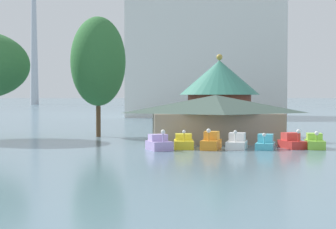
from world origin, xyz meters
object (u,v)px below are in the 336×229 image
at_px(background_building_block, 202,54).
at_px(pedal_boat_cyan, 265,143).
at_px(green_roof_pavilion, 219,93).
at_px(shoreline_tree_mid, 98,61).
at_px(pedal_boat_red, 292,142).
at_px(pedal_boat_yellow, 184,143).
at_px(pedal_boat_lavender, 159,144).
at_px(pedal_boat_lime, 315,142).
at_px(pedal_boat_orange, 211,142).
at_px(pedal_boat_white, 237,143).
at_px(boathouse, 216,117).

bearing_deg(background_building_block, pedal_boat_cyan, -92.56).
xyz_separation_m(green_roof_pavilion, shoreline_tree_mid, (-13.68, -0.96, 3.54)).
xyz_separation_m(pedal_boat_red, green_roof_pavilion, (-4.04, 15.29, 4.27)).
bearing_deg(green_roof_pavilion, pedal_boat_yellow, -109.79).
distance_m(pedal_boat_lavender, pedal_boat_lime, 13.47).
relative_size(pedal_boat_orange, pedal_boat_cyan, 1.07).
relative_size(green_roof_pavilion, background_building_block, 0.27).
bearing_deg(pedal_boat_yellow, green_roof_pavilion, 163.56).
relative_size(pedal_boat_lime, background_building_block, 0.09).
xyz_separation_m(pedal_boat_white, pedal_boat_red, (4.87, 0.32, -0.00)).
bearing_deg(pedal_boat_white, background_building_block, -168.10).
xyz_separation_m(pedal_boat_red, pedal_boat_lime, (1.90, -0.31, -0.01)).
height_order(pedal_boat_red, background_building_block, background_building_block).
xyz_separation_m(pedal_boat_orange, pedal_boat_white, (2.25, 0.19, -0.07)).
xyz_separation_m(pedal_boat_lime, shoreline_tree_mid, (-19.62, 14.64, 7.82)).
height_order(pedal_boat_yellow, pedal_boat_white, pedal_boat_white).
distance_m(pedal_boat_lavender, boathouse, 9.68).
relative_size(pedal_boat_lavender, pedal_boat_yellow, 0.95).
relative_size(pedal_boat_yellow, pedal_boat_cyan, 1.07).
bearing_deg(pedal_boat_lime, shoreline_tree_mid, -115.62).
xyz_separation_m(pedal_boat_orange, green_roof_pavilion, (3.08, 15.79, 4.20)).
xyz_separation_m(pedal_boat_lime, green_roof_pavilion, (-5.94, 15.60, 4.28)).
relative_size(pedal_boat_lavender, green_roof_pavilion, 0.30).
xyz_separation_m(pedal_boat_yellow, pedal_boat_cyan, (6.86, -1.22, 0.00)).
relative_size(pedal_boat_cyan, background_building_block, 0.08).
height_order(pedal_boat_orange, green_roof_pavilion, green_roof_pavilion).
bearing_deg(pedal_boat_orange, boathouse, -173.14).
xyz_separation_m(boathouse, shoreline_tree_mid, (-12.04, 7.65, 5.91)).
bearing_deg(pedal_boat_yellow, boathouse, 152.63).
relative_size(pedal_boat_red, boathouse, 0.22).
xyz_separation_m(pedal_boat_yellow, green_roof_pavilion, (5.33, 14.82, 4.31)).
bearing_deg(pedal_boat_orange, pedal_boat_yellow, -95.10).
xyz_separation_m(pedal_boat_lavender, green_roof_pavilion, (7.52, 16.06, 4.27)).
xyz_separation_m(pedal_boat_cyan, green_roof_pavilion, (-1.53, 16.04, 4.30)).
bearing_deg(pedal_boat_red, shoreline_tree_mid, -142.17).
bearing_deg(background_building_block, shoreline_tree_mid, -107.86).
relative_size(pedal_boat_white, shoreline_tree_mid, 0.25).
xyz_separation_m(pedal_boat_white, pedal_boat_lime, (6.77, 0.01, -0.01)).
height_order(pedal_boat_yellow, green_roof_pavilion, green_roof_pavilion).
height_order(pedal_boat_yellow, pedal_boat_cyan, pedal_boat_yellow).
relative_size(pedal_boat_yellow, pedal_boat_red, 1.03).
relative_size(pedal_boat_yellow, pedal_boat_lime, 0.94).
distance_m(pedal_boat_yellow, pedal_boat_orange, 2.46).
height_order(pedal_boat_red, green_roof_pavilion, green_roof_pavilion).
height_order(pedal_boat_yellow, pedal_boat_red, pedal_boat_red).
bearing_deg(shoreline_tree_mid, pedal_boat_lime, -36.73).
distance_m(pedal_boat_lime, boathouse, 10.49).
bearing_deg(pedal_boat_orange, pedal_boat_lime, 109.43).
distance_m(pedal_boat_red, pedal_boat_lime, 1.93).
distance_m(pedal_boat_orange, boathouse, 7.55).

